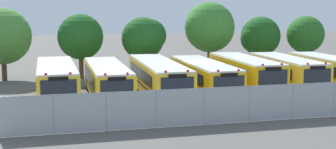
{
  "coord_description": "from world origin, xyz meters",
  "views": [
    {
      "loc": [
        -10.78,
        -32.36,
        6.44
      ],
      "look_at": [
        -2.66,
        0.0,
        1.6
      ],
      "focal_mm": 49.44,
      "sensor_mm": 36.0,
      "label": 1
    }
  ],
  "objects": [
    {
      "name": "school_bus_4",
      "position": [
        3.38,
        0.06,
        1.46
      ],
      "size": [
        2.66,
        9.83,
        2.79
      ],
      "rotation": [
        0.0,
        0.0,
        3.13
      ],
      "color": "#EAA80C",
      "rests_on": "ground_plane"
    },
    {
      "name": "school_bus_6",
      "position": [
        10.53,
        -0.1,
        1.41
      ],
      "size": [
        2.48,
        9.27,
        2.69
      ],
      "rotation": [
        0.0,
        0.0,
        3.14
      ],
      "color": "yellow",
      "rests_on": "ground_plane"
    },
    {
      "name": "school_bus_2",
      "position": [
        -3.39,
        0.04,
        1.42
      ],
      "size": [
        2.77,
        11.72,
        2.69
      ],
      "rotation": [
        0.0,
        0.0,
        3.12
      ],
      "color": "yellow",
      "rests_on": "ground_plane"
    },
    {
      "name": "tree_1",
      "position": [
        -8.3,
        10.08,
        3.88
      ],
      "size": [
        4.13,
        4.13,
        5.89
      ],
      "color": "#4C3823",
      "rests_on": "ground_plane"
    },
    {
      "name": "tree_4",
      "position": [
        9.45,
        10.6,
        3.52
      ],
      "size": [
        4.17,
        3.99,
        5.57
      ],
      "color": "#4C3823",
      "rests_on": "ground_plane"
    },
    {
      "name": "school_bus_5",
      "position": [
        6.9,
        0.08,
        1.43
      ],
      "size": [
        2.76,
        9.44,
        2.72
      ],
      "rotation": [
        0.0,
        0.0,
        3.11
      ],
      "color": "yellow",
      "rests_on": "ground_plane"
    },
    {
      "name": "school_bus_0",
      "position": [
        -10.59,
        0.04,
        1.43
      ],
      "size": [
        2.74,
        10.72,
        2.72
      ],
      "rotation": [
        0.0,
        0.0,
        3.16
      ],
      "color": "yellow",
      "rests_on": "ground_plane"
    },
    {
      "name": "tree_2",
      "position": [
        -2.5,
        9.28,
        3.72
      ],
      "size": [
        4.21,
        3.9,
        5.6
      ],
      "color": "#4C3823",
      "rests_on": "ground_plane"
    },
    {
      "name": "tree_3",
      "position": [
        3.68,
        9.6,
        4.59
      ],
      "size": [
        4.88,
        4.8,
        6.97
      ],
      "color": "#4C3823",
      "rests_on": "ground_plane"
    },
    {
      "name": "chainlink_fence",
      "position": [
        -0.07,
        -8.66,
        1.08
      ],
      "size": [
        27.03,
        0.07,
        2.09
      ],
      "color": "#9EA0A3",
      "rests_on": "ground_plane"
    },
    {
      "name": "tree_5",
      "position": [
        14.15,
        9.86,
        3.74
      ],
      "size": [
        3.78,
        3.78,
        5.62
      ],
      "color": "#4C3823",
      "rests_on": "ground_plane"
    },
    {
      "name": "school_bus_1",
      "position": [
        -7.09,
        0.12,
        1.36
      ],
      "size": [
        2.54,
        10.8,
        2.58
      ],
      "rotation": [
        0.0,
        0.0,
        3.14
      ],
      "color": "yellow",
      "rests_on": "ground_plane"
    },
    {
      "name": "tree_0",
      "position": [
        -15.09,
        10.58,
        3.99
      ],
      "size": [
        4.99,
        4.99,
        6.45
      ],
      "color": "#4C3823",
      "rests_on": "ground_plane"
    },
    {
      "name": "ground_plane",
      "position": [
        0.0,
        0.0,
        0.0
      ],
      "size": [
        160.0,
        160.0,
        0.0
      ],
      "primitive_type": "plane",
      "color": "#595651"
    },
    {
      "name": "school_bus_3",
      "position": [
        0.05,
        -0.15,
        1.36
      ],
      "size": [
        2.63,
        10.51,
        2.58
      ],
      "rotation": [
        0.0,
        0.0,
        3.14
      ],
      "color": "#EAA80C",
      "rests_on": "ground_plane"
    }
  ]
}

